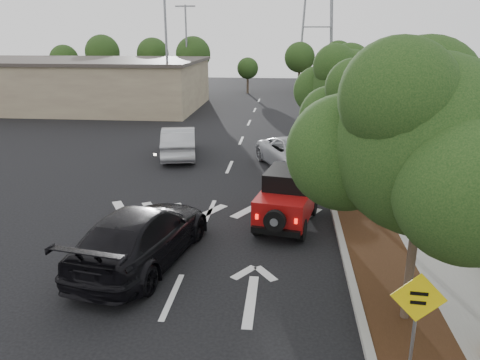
# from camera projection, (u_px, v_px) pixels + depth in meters

# --- Properties ---
(ground) EXTENTS (120.00, 120.00, 0.00)m
(ground) POSITION_uv_depth(u_px,v_px,m) (172.00, 296.00, 11.85)
(ground) COLOR black
(ground) RESTS_ON ground
(curb) EXTENTS (0.20, 70.00, 0.15)m
(curb) POSITION_uv_depth(u_px,v_px,m) (323.00, 168.00, 22.77)
(curb) COLOR #9E9B93
(curb) RESTS_ON ground
(planting_strip) EXTENTS (1.80, 70.00, 0.12)m
(planting_strip) POSITION_uv_depth(u_px,v_px,m) (344.00, 169.00, 22.68)
(planting_strip) COLOR black
(planting_strip) RESTS_ON ground
(sidewalk) EXTENTS (2.00, 70.00, 0.12)m
(sidewalk) POSITION_uv_depth(u_px,v_px,m) (384.00, 170.00, 22.50)
(sidewalk) COLOR gray
(sidewalk) RESTS_ON ground
(hedge) EXTENTS (0.80, 70.00, 0.80)m
(hedge) POSITION_uv_depth(u_px,v_px,m) (415.00, 164.00, 22.26)
(hedge) COLOR black
(hedge) RESTS_ON ground
(commercial_building) EXTENTS (22.00, 12.00, 4.00)m
(commercial_building) POSITION_uv_depth(u_px,v_px,m) (74.00, 85.00, 41.23)
(commercial_building) COLOR #86725D
(commercial_building) RESTS_ON ground
(transmission_tower) EXTENTS (7.00, 4.00, 28.00)m
(transmission_tower) POSITION_uv_depth(u_px,v_px,m) (314.00, 87.00, 56.81)
(transmission_tower) COLOR slate
(transmission_tower) RESTS_ON ground
(street_tree_near) EXTENTS (3.80, 3.80, 5.92)m
(street_tree_near) POSITION_uv_depth(u_px,v_px,m) (404.00, 321.00, 10.84)
(street_tree_near) COLOR black
(street_tree_near) RESTS_ON ground
(street_tree_mid) EXTENTS (3.20, 3.20, 5.32)m
(street_tree_mid) POSITION_uv_depth(u_px,v_px,m) (360.00, 211.00, 17.48)
(street_tree_mid) COLOR black
(street_tree_mid) RESTS_ON ground
(street_tree_far) EXTENTS (3.40, 3.40, 5.62)m
(street_tree_far) POSITION_uv_depth(u_px,v_px,m) (342.00, 165.00, 23.65)
(street_tree_far) COLOR black
(street_tree_far) RESTS_ON ground
(light_pole_a) EXTENTS (2.00, 0.22, 9.00)m
(light_pole_a) POSITION_uv_depth(u_px,v_px,m) (170.00, 117.00, 37.13)
(light_pole_a) COLOR slate
(light_pole_a) RESTS_ON ground
(light_pole_b) EXTENTS (2.00, 0.22, 9.00)m
(light_pole_b) POSITION_uv_depth(u_px,v_px,m) (188.00, 97.00, 48.61)
(light_pole_b) COLOR slate
(light_pole_b) RESTS_ON ground
(red_jeep) EXTENTS (2.29, 3.87, 1.90)m
(red_jeep) POSITION_uv_depth(u_px,v_px,m) (289.00, 197.00, 16.16)
(red_jeep) COLOR black
(red_jeep) RESTS_ON ground
(silver_suv_ahead) EXTENTS (4.31, 5.71, 1.44)m
(silver_suv_ahead) POSITION_uv_depth(u_px,v_px,m) (295.00, 154.00, 22.76)
(silver_suv_ahead) COLOR #B4B6BC
(silver_suv_ahead) RESTS_ON ground
(black_suv_oncoming) EXTENTS (3.33, 6.05, 1.66)m
(black_suv_oncoming) POSITION_uv_depth(u_px,v_px,m) (142.00, 235.00, 13.42)
(black_suv_oncoming) COLOR black
(black_suv_oncoming) RESTS_ON ground
(silver_sedan_oncoming) EXTENTS (2.67, 5.17, 1.62)m
(silver_sedan_oncoming) POSITION_uv_depth(u_px,v_px,m) (179.00, 142.00, 24.97)
(silver_sedan_oncoming) COLOR #A2A3AA
(silver_sedan_oncoming) RESTS_ON ground
(parked_suv) EXTENTS (4.64, 2.27, 1.52)m
(parked_suv) POSITION_uv_depth(u_px,v_px,m) (159.00, 106.00, 37.32)
(parked_suv) COLOR #A1A4A9
(parked_suv) RESTS_ON ground
(speed_hump_sign) EXTENTS (1.01, 0.12, 2.14)m
(speed_hump_sign) POSITION_uv_depth(u_px,v_px,m) (417.00, 310.00, 8.64)
(speed_hump_sign) COLOR slate
(speed_hump_sign) RESTS_ON ground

